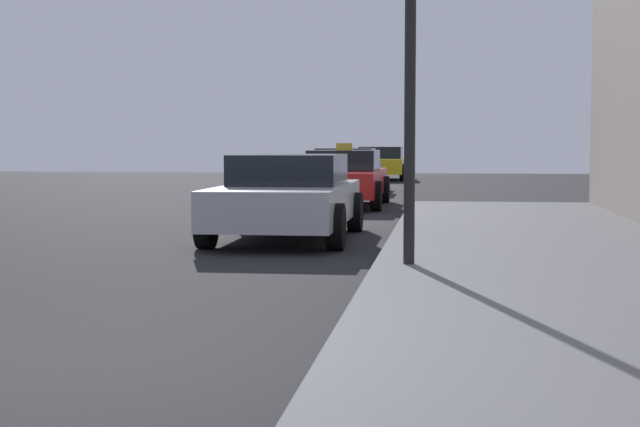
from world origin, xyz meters
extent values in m
cylinder|color=black|center=(2.38, 4.83, 2.00)|extent=(0.12, 0.12, 3.69)
cube|color=#B7B7BF|center=(0.41, 8.75, 0.54)|extent=(1.79, 4.35, 0.55)
cube|color=black|center=(0.41, 8.97, 1.04)|extent=(1.58, 1.96, 0.45)
cylinder|color=black|center=(1.31, 7.36, 0.32)|extent=(0.22, 0.64, 0.64)
cylinder|color=black|center=(-0.48, 7.36, 0.32)|extent=(0.22, 0.64, 0.64)
cylinder|color=black|center=(1.31, 10.15, 0.32)|extent=(0.22, 0.64, 0.64)
cylinder|color=black|center=(-0.48, 10.15, 0.32)|extent=(0.22, 0.64, 0.64)
cube|color=red|center=(0.46, 16.31, 0.54)|extent=(1.70, 4.46, 0.55)
cube|color=black|center=(0.46, 16.53, 1.04)|extent=(1.50, 2.01, 0.45)
cube|color=yellow|center=(0.46, 16.53, 1.35)|extent=(0.36, 0.14, 0.16)
cylinder|color=black|center=(1.31, 14.88, 0.32)|extent=(0.22, 0.64, 0.64)
cylinder|color=black|center=(-0.39, 14.88, 0.32)|extent=(0.22, 0.64, 0.64)
cylinder|color=black|center=(1.31, 17.74, 0.32)|extent=(0.22, 0.64, 0.64)
cylinder|color=black|center=(-0.39, 17.74, 0.32)|extent=(0.22, 0.64, 0.64)
cube|color=#233899|center=(-0.15, 22.80, 0.54)|extent=(1.84, 4.25, 0.55)
cube|color=black|center=(-0.15, 23.01, 1.04)|extent=(1.62, 1.91, 0.45)
cylinder|color=black|center=(0.77, 21.44, 0.32)|extent=(0.22, 0.64, 0.64)
cylinder|color=black|center=(-1.07, 21.44, 0.32)|extent=(0.22, 0.64, 0.64)
cylinder|color=black|center=(0.77, 24.16, 0.32)|extent=(0.22, 0.64, 0.64)
cylinder|color=black|center=(-1.07, 24.16, 0.32)|extent=(0.22, 0.64, 0.64)
cube|color=yellow|center=(0.27, 31.89, 0.54)|extent=(1.83, 4.28, 0.55)
cube|color=black|center=(0.27, 32.11, 1.04)|extent=(1.61, 1.93, 0.45)
cylinder|color=black|center=(1.19, 30.52, 0.32)|extent=(0.22, 0.64, 0.64)
cylinder|color=black|center=(-0.64, 30.52, 0.32)|extent=(0.22, 0.64, 0.64)
cylinder|color=black|center=(1.19, 33.26, 0.32)|extent=(0.22, 0.64, 0.64)
cylinder|color=black|center=(-0.64, 33.26, 0.32)|extent=(0.22, 0.64, 0.64)
camera|label=1|loc=(2.77, -5.63, 1.46)|focal=54.79mm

